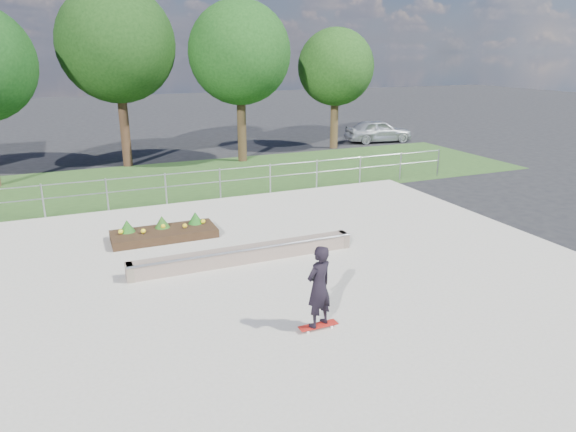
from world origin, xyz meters
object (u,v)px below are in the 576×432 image
Objects in this scene: grind_ledge at (245,254)px; planter_bed at (164,232)px; skateboarder at (319,287)px; parked_car at (378,131)px.

grind_ledge is 3.14m from planter_bed.
planter_bed is 1.71× the size of skateboarder.
planter_bed is 0.74× the size of parked_car.
skateboarder is (0.24, -3.81, 0.70)m from grind_ledge.
planter_bed is at bearing 106.09° from skateboarder.
planter_bed reaches higher than grind_ledge.
grind_ledge is 2.00× the size of planter_bed.
parked_car is at bearing 47.76° from grind_ledge.
skateboarder reaches higher than planter_bed.
planter_bed is at bearing 137.35° from parked_car.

